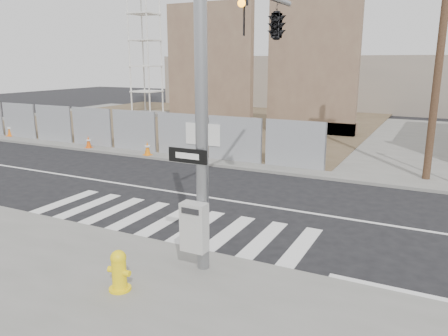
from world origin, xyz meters
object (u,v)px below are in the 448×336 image
at_px(crane_tower, 143,2).
at_px(traffic_cone_b, 88,142).
at_px(traffic_cone_c, 147,148).
at_px(fire_hydrant, 119,270).
at_px(traffic_cone_a, 10,130).
at_px(traffic_cone_d, 203,150).
at_px(signal_pole, 256,50).

xyz_separation_m(crane_tower, traffic_cone_b, (5.51, -12.63, -8.60)).
bearing_deg(crane_tower, traffic_cone_b, -66.44).
xyz_separation_m(traffic_cone_b, traffic_cone_c, (3.84, -0.12, 0.02)).
relative_size(fire_hydrant, traffic_cone_a, 1.08).
relative_size(traffic_cone_a, traffic_cone_d, 1.16).
height_order(signal_pole, crane_tower, crane_tower).
bearing_deg(fire_hydrant, traffic_cone_c, 117.44).
relative_size(traffic_cone_c, traffic_cone_d, 1.02).
bearing_deg(traffic_cone_a, fire_hydrant, -32.61).
distance_m(signal_pole, traffic_cone_a, 20.58).
xyz_separation_m(signal_pole, traffic_cone_b, (-11.99, 6.41, -4.36)).
height_order(traffic_cone_b, traffic_cone_c, traffic_cone_c).
bearing_deg(crane_tower, traffic_cone_d, -44.94).
bearing_deg(signal_pole, crane_tower, 132.57).
height_order(crane_tower, traffic_cone_a, crane_tower).
bearing_deg(crane_tower, traffic_cone_c, -53.75).
xyz_separation_m(traffic_cone_a, traffic_cone_c, (10.70, -0.80, -0.05)).
bearing_deg(traffic_cone_c, traffic_cone_b, 178.16).
relative_size(crane_tower, traffic_cone_c, 26.87).
height_order(crane_tower, traffic_cone_b, crane_tower).
bearing_deg(traffic_cone_c, signal_pole, -37.69).
bearing_deg(traffic_cone_b, crane_tower, 113.56).
xyz_separation_m(crane_tower, traffic_cone_d, (11.86, -11.83, -8.58)).
xyz_separation_m(fire_hydrant, traffic_cone_a, (-17.85, 11.42, -0.04)).
height_order(traffic_cone_c, traffic_cone_d, traffic_cone_c).
bearing_deg(traffic_cone_a, signal_pole, -20.62).
relative_size(fire_hydrant, traffic_cone_d, 1.26).
xyz_separation_m(signal_pole, traffic_cone_c, (-8.14, 6.29, -4.33)).
distance_m(traffic_cone_b, traffic_cone_d, 6.40).
bearing_deg(signal_pole, traffic_cone_d, 128.00).
distance_m(signal_pole, traffic_cone_b, 14.28).
xyz_separation_m(fire_hydrant, traffic_cone_d, (-4.64, 11.54, -0.09)).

